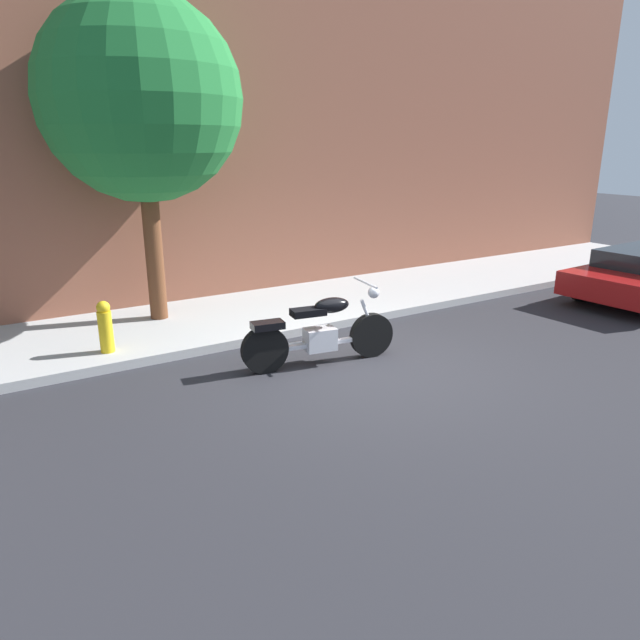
# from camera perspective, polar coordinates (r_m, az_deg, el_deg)

# --- Properties ---
(ground_plane) EXTENTS (60.00, 60.00, 0.00)m
(ground_plane) POSITION_cam_1_polar(r_m,az_deg,el_deg) (8.19, 5.17, -4.87)
(ground_plane) COLOR #28282D
(sidewalk) EXTENTS (23.34, 2.75, 0.14)m
(sidewalk) POSITION_cam_1_polar(r_m,az_deg,el_deg) (10.71, -4.95, 0.88)
(sidewalk) COLOR #AAAAAA
(sidewalk) RESTS_ON ground
(building_facade) EXTENTS (23.34, 0.50, 9.35)m
(building_facade) POSITION_cam_1_polar(r_m,az_deg,el_deg) (11.88, -9.49, 24.75)
(building_facade) COLOR brown
(building_facade) RESTS_ON ground
(motorcycle) EXTENTS (2.30, 0.76, 1.16)m
(motorcycle) POSITION_cam_1_polar(r_m,az_deg,el_deg) (8.18, -0.03, -1.29)
(motorcycle) COLOR black
(motorcycle) RESTS_ON ground
(street_tree) EXTENTS (3.19, 3.19, 5.31)m
(street_tree) POSITION_cam_1_polar(r_m,az_deg,el_deg) (10.02, -17.30, 20.07)
(street_tree) COLOR brown
(street_tree) RESTS_ON ground
(fire_hydrant) EXTENTS (0.20, 0.20, 0.91)m
(fire_hydrant) POSITION_cam_1_polar(r_m,az_deg,el_deg) (8.87, -20.44, -1.03)
(fire_hydrant) COLOR gold
(fire_hydrant) RESTS_ON ground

